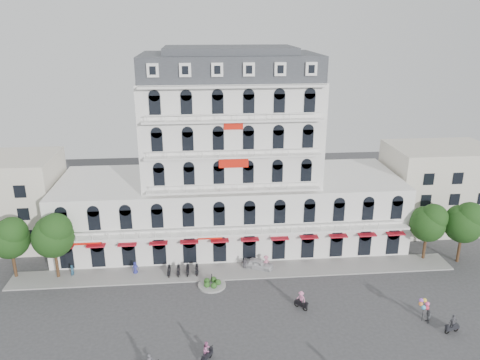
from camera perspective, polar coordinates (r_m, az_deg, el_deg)
name	(u,v)px	position (r m, az deg, el deg)	size (l,w,h in m)	color
ground	(243,316)	(50.10, 0.37, -16.25)	(120.00, 120.00, 0.00)	#38383A
sidewalk	(236,271)	(57.62, -0.50, -11.03)	(53.00, 4.00, 0.16)	gray
main_building	(230,171)	(61.82, -1.20, 1.15)	(45.00, 15.00, 25.80)	silver
flank_building_west	(6,200)	(69.92, -26.67, -2.24)	(14.00, 10.00, 12.00)	beige
flank_building_east	(436,187)	(73.25, 22.81, -0.77)	(14.00, 10.00, 12.00)	beige
traffic_island	(212,284)	(54.82, -3.44, -12.55)	(3.20, 3.20, 1.60)	gray
parked_scooter_row	(183,275)	(57.40, -6.94, -11.40)	(4.40, 1.80, 1.10)	black
tree_west_outer	(10,236)	(60.08, -26.26, -6.19)	(4.50, 4.48, 7.76)	#382314
tree_west_inner	(53,234)	(57.86, -21.84, -6.13)	(4.76, 4.76, 8.25)	#382314
tree_east_inner	(429,222)	(62.59, 22.01, -4.72)	(4.40, 4.37, 7.57)	#382314
tree_east_outer	(464,221)	(63.57, 25.66, -4.55)	(4.65, 4.65, 8.05)	#382314
parked_car	(258,264)	(58.03, 2.23, -10.17)	(1.51, 3.76, 1.28)	silver
rider_southwest	(207,351)	(44.24, -4.06, -20.13)	(1.14, 1.47, 2.06)	black
rider_northeast	(453,324)	(51.66, 24.51, -15.67)	(1.67, 0.72, 2.06)	#222328
rider_center	(301,300)	(50.99, 7.45, -14.26)	(1.27, 1.35, 2.08)	black
pedestrian_left	(135,268)	(58.12, -12.64, -10.44)	(0.78, 0.51, 1.60)	navy
pedestrian_mid	(245,263)	(57.79, 0.59, -10.13)	(0.91, 0.38, 1.56)	slate
pedestrian_right	(266,262)	(58.04, 3.18, -9.94)	(1.10, 0.63, 1.70)	#D26F8E
pedestrian_far	(73,271)	(59.58, -19.74, -10.41)	(0.57, 0.37, 1.55)	navy
balloon_vendor	(426,311)	(52.02, 21.75, -14.59)	(1.28, 1.21, 2.45)	#4D4F54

